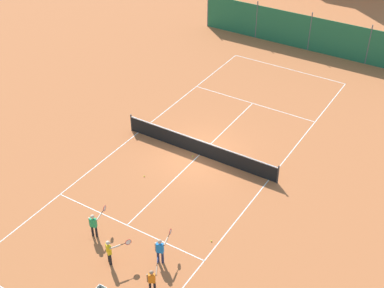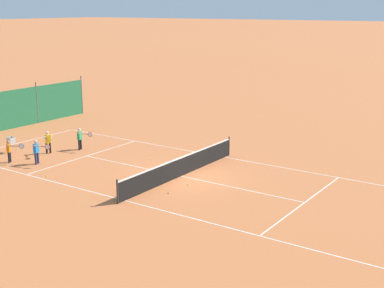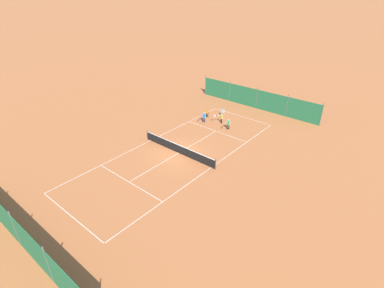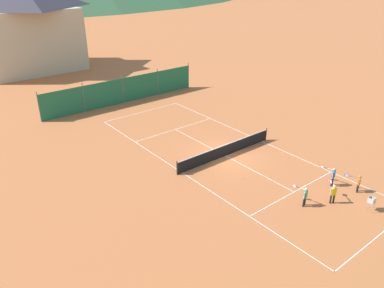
{
  "view_description": "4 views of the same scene",
  "coord_description": "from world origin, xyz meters",
  "views": [
    {
      "loc": [
        11.9,
        -19.97,
        16.99
      ],
      "look_at": [
        -0.17,
        -0.5,
        0.95
      ],
      "focal_mm": 50.0,
      "sensor_mm": 36.0,
      "label": 1
    },
    {
      "loc": [
        20.12,
        14.42,
        7.97
      ],
      "look_at": [
        -1.18,
        -0.16,
        1.34
      ],
      "focal_mm": 50.0,
      "sensor_mm": 36.0,
      "label": 2
    },
    {
      "loc": [
        -17.68,
        18.99,
        15.47
      ],
      "look_at": [
        -1.24,
        -0.62,
        1.21
      ],
      "focal_mm": 28.0,
      "sensor_mm": 36.0,
      "label": 3
    },
    {
      "loc": [
        -17.66,
        -18.08,
        13.12
      ],
      "look_at": [
        -1.66,
        1.97,
        0.75
      ],
      "focal_mm": 35.0,
      "sensor_mm": 36.0,
      "label": 4
    }
  ],
  "objects": [
    {
      "name": "player_far_baseline",
      "position": [
        2.56,
        -7.39,
        0.76
      ],
      "size": [
        0.43,
        1.11,
        1.3
      ],
      "color": "#23284C",
      "rests_on": "ground"
    },
    {
      "name": "player_near_service",
      "position": [
        -0.78,
        -7.66,
        0.74
      ],
      "size": [
        0.42,
        1.08,
        1.26
      ],
      "color": "black",
      "rests_on": "ground"
    },
    {
      "name": "ground_plane",
      "position": [
        0.0,
        0.0,
        0.0
      ],
      "size": [
        600.0,
        600.0,
        0.0
      ],
      "primitive_type": "plane",
      "color": "#BC6638"
    },
    {
      "name": "player_near_baseline",
      "position": [
        3.16,
        -8.82,
        0.69
      ],
      "size": [
        0.5,
        1.01,
        1.19
      ],
      "color": "black",
      "rests_on": "ground"
    },
    {
      "name": "ball_hopper",
      "position": [
        1.87,
        -10.41,
        0.66
      ],
      "size": [
        0.36,
        0.36,
        0.89
      ],
      "color": "#B7B7BC",
      "rests_on": "ground"
    },
    {
      "name": "tennis_ball_near_corner",
      "position": [
        0.93,
        1.06,
        0.03
      ],
      "size": [
        0.07,
        0.07,
        0.07
      ],
      "primitive_type": "sphere",
      "color": "#CCE033",
      "rests_on": "ground"
    },
    {
      "name": "player_far_service",
      "position": [
        0.82,
        -8.55,
        0.74
      ],
      "size": [
        0.85,
        0.87,
        1.27
      ],
      "color": "black",
      "rests_on": "ground"
    },
    {
      "name": "tennis_ball_alley_left",
      "position": [
        3.79,
        -5.27,
        0.03
      ],
      "size": [
        0.07,
        0.07,
        0.07
      ],
      "primitive_type": "sphere",
      "color": "#CCE033",
      "rests_on": "ground"
    },
    {
      "name": "tennis_ball_far_corner",
      "position": [
        -0.22,
        -0.34,
        0.03
      ],
      "size": [
        0.07,
        0.07,
        0.07
      ],
      "primitive_type": "sphere",
      "color": "#CCE033",
      "rests_on": "ground"
    },
    {
      "name": "tennis_ball_alley_right",
      "position": [
        -1.42,
        -3.11,
        0.03
      ],
      "size": [
        0.07,
        0.07,
        0.07
      ],
      "primitive_type": "sphere",
      "color": "#CCE033",
      "rests_on": "ground"
    },
    {
      "name": "court_line_markings",
      "position": [
        0.0,
        0.0,
        0.0
      ],
      "size": [
        8.25,
        23.85,
        0.01
      ],
      "color": "white",
      "rests_on": "ground"
    },
    {
      "name": "tennis_net",
      "position": [
        0.0,
        0.0,
        0.5
      ],
      "size": [
        9.18,
        0.08,
        1.06
      ],
      "color": "#2D2D2D",
      "rests_on": "ground"
    },
    {
      "name": "tennis_ball_service_box",
      "position": [
        2.33,
        0.99,
        0.03
      ],
      "size": [
        0.07,
        0.07,
        0.07
      ],
      "primitive_type": "sphere",
      "color": "#CCE033",
      "rests_on": "ground"
    }
  ]
}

